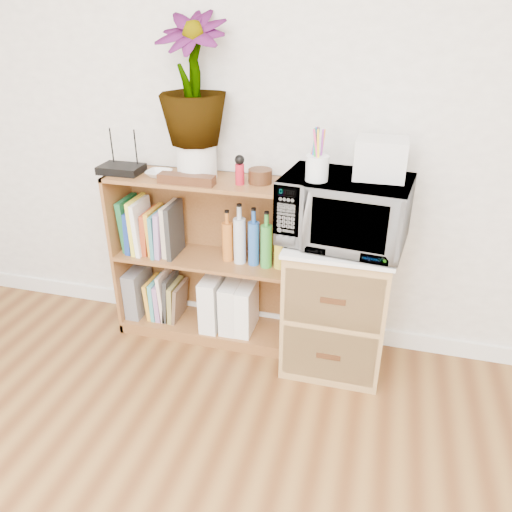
% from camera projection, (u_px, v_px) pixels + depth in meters
% --- Properties ---
extents(skirting_board, '(4.00, 0.02, 0.10)m').
position_uv_depth(skirting_board, '(270.00, 320.00, 3.00)').
color(skirting_board, white).
rests_on(skirting_board, ground).
extents(bookshelf, '(1.00, 0.30, 0.95)m').
position_uv_depth(bookshelf, '(204.00, 260.00, 2.77)').
color(bookshelf, brown).
rests_on(bookshelf, ground).
extents(wicker_unit, '(0.50, 0.45, 0.70)m').
position_uv_depth(wicker_unit, '(336.00, 305.00, 2.59)').
color(wicker_unit, '#9E7542').
rests_on(wicker_unit, ground).
extents(microwave, '(0.62, 0.46, 0.32)m').
position_uv_depth(microwave, '(344.00, 211.00, 2.34)').
color(microwave, white).
rests_on(microwave, wicker_unit).
extents(pen_cup, '(0.10, 0.10, 0.11)m').
position_uv_depth(pen_cup, '(317.00, 168.00, 2.21)').
color(pen_cup, white).
rests_on(pen_cup, microwave).
extents(small_appliance, '(0.22, 0.19, 0.18)m').
position_uv_depth(small_appliance, '(381.00, 158.00, 2.23)').
color(small_appliance, silver).
rests_on(small_appliance, microwave).
extents(router, '(0.22, 0.15, 0.04)m').
position_uv_depth(router, '(121.00, 169.00, 2.63)').
color(router, black).
rests_on(router, bookshelf).
extents(white_bowl, '(0.13, 0.13, 0.03)m').
position_uv_depth(white_bowl, '(159.00, 174.00, 2.57)').
color(white_bowl, silver).
rests_on(white_bowl, bookshelf).
extents(plant_pot, '(0.20, 0.20, 0.17)m').
position_uv_depth(plant_pot, '(197.00, 160.00, 2.54)').
color(plant_pot, silver).
rests_on(plant_pot, bookshelf).
extents(potted_plant, '(0.34, 0.34, 0.60)m').
position_uv_depth(potted_plant, '(192.00, 80.00, 2.37)').
color(potted_plant, '#2A6B2E').
rests_on(potted_plant, plant_pot).
extents(trinket_box, '(0.29, 0.07, 0.05)m').
position_uv_depth(trinket_box, '(187.00, 179.00, 2.47)').
color(trinket_box, '#3D1D10').
rests_on(trinket_box, bookshelf).
extents(kokeshi_doll, '(0.04, 0.04, 0.10)m').
position_uv_depth(kokeshi_doll, '(240.00, 174.00, 2.45)').
color(kokeshi_doll, '#A91426').
rests_on(kokeshi_doll, bookshelf).
extents(wooden_bowl, '(0.12, 0.12, 0.07)m').
position_uv_depth(wooden_bowl, '(260.00, 176.00, 2.48)').
color(wooden_bowl, '#39210F').
rests_on(wooden_bowl, bookshelf).
extents(paint_jars, '(0.12, 0.04, 0.06)m').
position_uv_depth(paint_jars, '(290.00, 186.00, 2.35)').
color(paint_jars, '#D0747C').
rests_on(paint_jars, bookshelf).
extents(file_box, '(0.09, 0.23, 0.29)m').
position_uv_depth(file_box, '(138.00, 291.00, 2.99)').
color(file_box, slate).
rests_on(file_box, bookshelf).
extents(magazine_holder_left, '(0.10, 0.25, 0.31)m').
position_uv_depth(magazine_holder_left, '(213.00, 301.00, 2.86)').
color(magazine_holder_left, white).
rests_on(magazine_holder_left, bookshelf).
extents(magazine_holder_mid, '(0.09, 0.23, 0.29)m').
position_uv_depth(magazine_holder_mid, '(232.00, 305.00, 2.84)').
color(magazine_holder_mid, white).
rests_on(magazine_holder_mid, bookshelf).
extents(magazine_holder_right, '(0.09, 0.23, 0.28)m').
position_uv_depth(magazine_holder_right, '(246.00, 308.00, 2.82)').
color(magazine_holder_right, white).
rests_on(magazine_holder_right, bookshelf).
extents(cookbooks, '(0.32, 0.20, 0.31)m').
position_uv_depth(cookbooks, '(152.00, 228.00, 2.77)').
color(cookbooks, '#1B6635').
rests_on(cookbooks, bookshelf).
extents(liquor_bottles, '(0.36, 0.07, 0.32)m').
position_uv_depth(liquor_bottles, '(254.00, 238.00, 2.62)').
color(liquor_bottles, '#BE6623').
rests_on(liquor_bottles, bookshelf).
extents(lower_books, '(0.21, 0.19, 0.30)m').
position_uv_depth(lower_books, '(166.00, 297.00, 2.96)').
color(lower_books, gold).
rests_on(lower_books, bookshelf).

